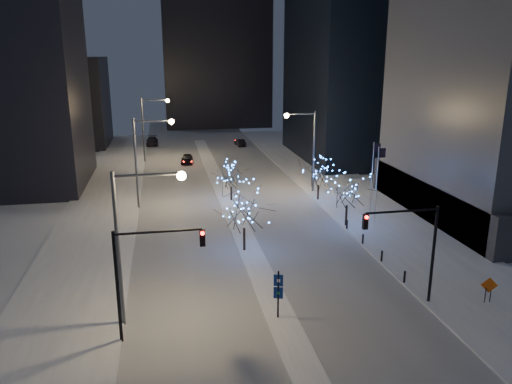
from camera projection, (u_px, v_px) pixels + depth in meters
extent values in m
plane|color=white|center=(284.00, 325.00, 31.65)|extent=(160.00, 160.00, 0.00)
cube|color=#A5AAB4|center=(220.00, 186.00, 64.78)|extent=(20.00, 130.00, 0.02)
cube|color=white|center=(225.00, 196.00, 60.03)|extent=(2.00, 80.00, 0.15)
cube|color=white|center=(376.00, 214.00, 53.23)|extent=(10.00, 90.00, 0.15)
cube|color=white|center=(94.00, 231.00, 48.07)|extent=(8.00, 90.00, 0.15)
cube|color=black|center=(56.00, 102.00, 91.14)|extent=(18.00, 16.00, 16.00)
cube|color=black|center=(215.00, 33.00, 114.17)|extent=(24.00, 14.00, 42.00)
cylinder|color=#595E66|center=(118.00, 251.00, 30.42)|extent=(0.24, 0.24, 10.00)
cylinder|color=#595E66|center=(147.00, 175.00, 29.51)|extent=(4.00, 0.16, 0.16)
sphere|color=#FFD57F|center=(181.00, 176.00, 29.91)|extent=(0.56, 0.56, 0.56)
cylinder|color=#595E66|center=(136.00, 164.00, 54.09)|extent=(0.24, 0.24, 10.00)
cylinder|color=#595E66|center=(152.00, 121.00, 53.18)|extent=(4.00, 0.16, 0.16)
sphere|color=#FFD57F|center=(171.00, 122.00, 53.58)|extent=(0.56, 0.56, 0.56)
cylinder|color=#595E66|center=(143.00, 131.00, 77.75)|extent=(0.24, 0.24, 10.00)
cylinder|color=#595E66|center=(154.00, 100.00, 76.85)|extent=(4.00, 0.16, 0.16)
sphere|color=#FFD57F|center=(168.00, 101.00, 77.24)|extent=(0.56, 0.56, 0.56)
cylinder|color=#595E66|center=(314.00, 152.00, 60.66)|extent=(0.24, 0.24, 10.00)
cylinder|color=#595E66|center=(301.00, 114.00, 59.09)|extent=(3.50, 0.16, 0.16)
sphere|color=#FFD57F|center=(287.00, 116.00, 58.82)|extent=(0.56, 0.56, 0.56)
cylinder|color=black|center=(118.00, 288.00, 28.93)|extent=(0.20, 0.20, 7.00)
cylinder|color=black|center=(158.00, 232.00, 28.49)|extent=(5.00, 0.14, 0.14)
cube|color=black|center=(202.00, 238.00, 29.08)|extent=(0.32, 0.28, 1.00)
sphere|color=#FF0C05|center=(202.00, 233.00, 28.82)|extent=(0.22, 0.22, 0.22)
cylinder|color=black|center=(433.00, 256.00, 33.52)|extent=(0.20, 0.20, 7.00)
cylinder|color=black|center=(402.00, 211.00, 32.19)|extent=(5.00, 0.14, 0.14)
cube|color=black|center=(365.00, 222.00, 31.90)|extent=(0.32, 0.28, 1.00)
sphere|color=#FF0C05|center=(367.00, 217.00, 31.63)|extent=(0.22, 0.22, 0.22)
cylinder|color=silver|center=(376.00, 188.00, 47.99)|extent=(0.10, 0.10, 8.00)
cube|color=black|center=(382.00, 153.00, 47.14)|extent=(0.70, 0.03, 0.90)
cylinder|color=silver|center=(372.00, 181.00, 50.47)|extent=(0.10, 0.10, 8.00)
cube|color=black|center=(377.00, 148.00, 49.62)|extent=(0.70, 0.03, 0.90)
cylinder|color=black|center=(405.00, 277.00, 37.09)|extent=(0.16, 0.16, 0.90)
cylinder|color=black|center=(382.00, 256.00, 40.88)|extent=(0.16, 0.16, 0.90)
cylinder|color=black|center=(363.00, 239.00, 44.66)|extent=(0.16, 0.16, 0.90)
cylinder|color=black|center=(347.00, 224.00, 48.45)|extent=(0.16, 0.16, 0.90)
imported|color=black|center=(187.00, 159.00, 77.94)|extent=(2.16, 4.38, 1.43)
imported|color=black|center=(240.00, 142.00, 92.67)|extent=(1.75, 3.96, 1.26)
imported|color=black|center=(152.00, 141.00, 93.38)|extent=(2.09, 5.14, 1.49)
cylinder|color=black|center=(244.00, 239.00, 43.07)|extent=(0.22, 0.22, 2.00)
cylinder|color=black|center=(231.00, 193.00, 57.87)|extent=(0.22, 0.22, 1.59)
cylinder|color=black|center=(346.00, 215.00, 49.36)|extent=(0.22, 0.22, 2.04)
cylinder|color=black|center=(318.00, 192.00, 58.12)|extent=(0.22, 0.22, 1.73)
cylinder|color=black|center=(278.00, 296.00, 31.89)|extent=(0.12, 0.12, 3.38)
cube|color=navy|center=(278.00, 280.00, 31.60)|extent=(0.59, 0.28, 0.77)
cube|color=navy|center=(278.00, 293.00, 31.84)|extent=(0.59, 0.28, 0.77)
cylinder|color=black|center=(485.00, 295.00, 34.03)|extent=(0.06, 0.06, 1.10)
cylinder|color=black|center=(490.00, 295.00, 34.10)|extent=(0.06, 0.06, 1.10)
cube|color=#F25D0C|center=(489.00, 285.00, 33.87)|extent=(1.08, 0.41, 1.13)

